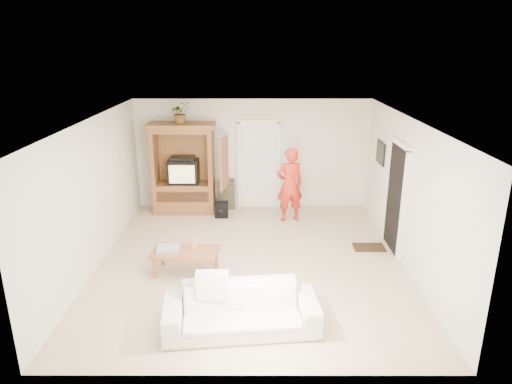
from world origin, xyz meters
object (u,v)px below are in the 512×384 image
at_px(armoire, 185,174).
at_px(coffee_table, 185,253).
at_px(man, 290,185).
at_px(sofa, 241,309).

bearing_deg(armoire, coffee_table, -81.77).
bearing_deg(man, armoire, -27.75).
height_order(man, sofa, man).
height_order(armoire, coffee_table, armoire).
bearing_deg(man, sofa, 63.27).
bearing_deg(coffee_table, sofa, -52.38).
xyz_separation_m(armoire, sofa, (1.46, -4.72, -0.60)).
xyz_separation_m(sofa, coffee_table, (-1.02, 1.65, 0.05)).
xyz_separation_m(man, sofa, (-0.94, -4.12, -0.52)).
distance_m(armoire, man, 2.48).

